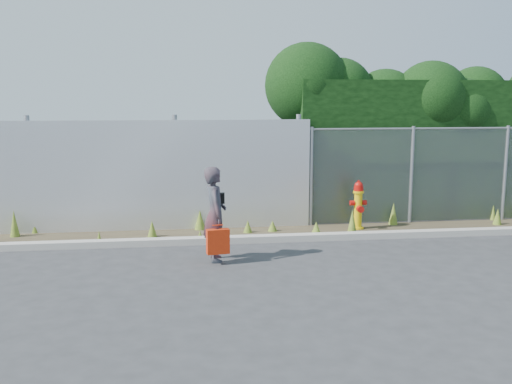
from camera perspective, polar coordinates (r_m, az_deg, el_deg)
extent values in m
plane|color=#313133|center=(8.86, 3.13, -7.81)|extent=(80.00, 80.00, 0.00)
cube|color=#A59E95|center=(10.56, 1.34, -4.66)|extent=(16.00, 0.22, 0.12)
cube|color=#3E3423|center=(11.15, 0.86, -4.20)|extent=(16.00, 1.20, 0.01)
cone|color=#526D20|center=(11.00, -10.35, -3.70)|extent=(0.18, 0.18, 0.32)
cone|color=#526D20|center=(13.33, 22.64, -1.95)|extent=(0.11, 0.11, 0.34)
cone|color=#526D20|center=(10.64, -5.61, -4.41)|extent=(0.13, 0.13, 0.19)
cone|color=#526D20|center=(12.20, 13.57, -2.18)|extent=(0.20, 0.20, 0.46)
cone|color=#526D20|center=(11.29, 1.66, -3.47)|extent=(0.19, 0.19, 0.22)
cone|color=#526D20|center=(10.89, 6.04, -3.78)|extent=(0.23, 0.23, 0.30)
cone|color=#526D20|center=(12.89, 23.00, -2.34)|extent=(0.18, 0.18, 0.34)
cone|color=#526D20|center=(11.18, -0.83, -3.53)|extent=(0.18, 0.18, 0.25)
cone|color=#526D20|center=(10.89, -15.42, -4.32)|extent=(0.09, 0.09, 0.21)
cone|color=#526D20|center=(10.57, -4.33, -3.70)|extent=(0.13, 0.13, 0.47)
cone|color=#526D20|center=(11.75, -23.01, -2.98)|extent=(0.18, 0.18, 0.52)
cone|color=#526D20|center=(11.18, 9.60, -3.04)|extent=(0.19, 0.19, 0.49)
cone|color=#526D20|center=(11.48, -5.63, -2.84)|extent=(0.23, 0.23, 0.40)
cone|color=#526D20|center=(11.94, -21.24, -3.08)|extent=(0.15, 0.15, 0.35)
cube|color=silver|center=(11.55, -15.75, 1.45)|extent=(8.50, 0.08, 2.20)
cylinder|color=gray|center=(11.90, -21.64, 1.61)|extent=(0.10, 0.10, 2.30)
cylinder|color=gray|center=(11.54, -8.03, 1.95)|extent=(0.10, 0.10, 2.30)
cylinder|color=gray|center=(11.78, 4.23, 2.17)|extent=(0.10, 0.10, 2.30)
cube|color=gray|center=(12.83, 19.60, 1.56)|extent=(6.50, 0.03, 2.00)
cylinder|color=gray|center=(12.75, 19.85, 6.02)|extent=(6.50, 0.04, 0.04)
cylinder|color=gray|center=(11.73, 5.54, 1.51)|extent=(0.07, 0.07, 2.05)
cylinder|color=gray|center=(12.39, 15.28, 1.63)|extent=(0.07, 0.07, 2.05)
cylinder|color=gray|center=(13.34, 23.63, 1.71)|extent=(0.07, 0.07, 2.05)
cube|color=black|center=(13.81, 18.95, 4.19)|extent=(7.30, 1.60, 3.00)
sphere|color=black|center=(12.73, 5.10, 10.59)|extent=(1.85, 1.85, 1.85)
sphere|color=black|center=(12.94, 8.33, 9.88)|extent=(1.49, 1.49, 1.49)
sphere|color=black|center=(13.31, 12.74, 8.62)|extent=(1.55, 1.55, 1.55)
sphere|color=black|center=(13.36, 17.06, 8.95)|extent=(1.64, 1.64, 1.64)
sphere|color=black|center=(13.64, 19.82, 7.69)|extent=(1.44, 1.44, 1.44)
sphere|color=black|center=(14.24, 21.05, 8.76)|extent=(1.44, 1.44, 1.44)
cylinder|color=yellow|center=(11.70, 10.11, -3.59)|extent=(0.25, 0.25, 0.05)
cylinder|color=yellow|center=(11.63, 10.16, -1.91)|extent=(0.16, 0.16, 0.75)
cylinder|color=yellow|center=(11.56, 10.21, 0.01)|extent=(0.21, 0.21, 0.04)
cylinder|color=#B20F0A|center=(11.55, 10.22, 0.32)|extent=(0.19, 0.19, 0.09)
sphere|color=#B20F0A|center=(11.54, 10.23, 0.62)|extent=(0.17, 0.17, 0.17)
cylinder|color=#B20F0A|center=(11.53, 10.24, 1.06)|extent=(0.04, 0.04, 0.04)
cylinder|color=#B20F0A|center=(11.56, 9.60, -1.08)|extent=(0.09, 0.10, 0.10)
cylinder|color=#B20F0A|center=(11.63, 10.76, -1.05)|extent=(0.09, 0.10, 0.10)
cylinder|color=#B20F0A|center=(11.50, 10.35, -1.70)|extent=(0.13, 0.11, 0.13)
imported|color=#0D4B55|center=(9.22, -4.13, -2.21)|extent=(0.40, 0.58, 1.54)
cube|color=red|center=(9.06, -3.83, -4.96)|extent=(0.36, 0.13, 0.40)
cylinder|color=red|center=(9.00, -3.85, -3.32)|extent=(0.17, 0.02, 0.02)
cube|color=black|center=(9.28, -3.87, -0.62)|extent=(0.23, 0.10, 0.17)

